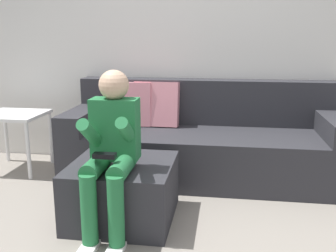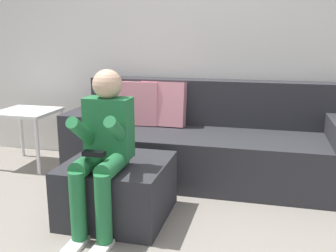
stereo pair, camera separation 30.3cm
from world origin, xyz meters
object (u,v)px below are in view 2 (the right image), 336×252
at_px(person_seated, 103,144).
at_px(side_table, 27,118).
at_px(ottoman, 118,189).
at_px(couch_sectional, 207,143).

distance_m(person_seated, side_table, 1.68).
height_order(person_seated, side_table, person_seated).
relative_size(ottoman, side_table, 1.27).
xyz_separation_m(ottoman, side_table, (-1.30, 0.88, 0.27)).
xyz_separation_m(ottoman, person_seated, (-0.02, -0.20, 0.39)).
distance_m(couch_sectional, side_table, 1.80).
bearing_deg(couch_sectional, ottoman, -116.71).
height_order(couch_sectional, ottoman, couch_sectional).
relative_size(person_seated, side_table, 1.92).
height_order(couch_sectional, side_table, couch_sectional).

